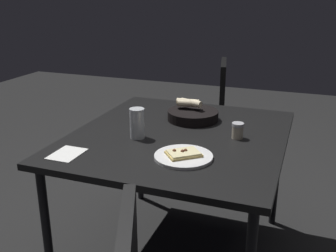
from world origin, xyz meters
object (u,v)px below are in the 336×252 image
pepper_shaker (238,131)px  dining_table (179,144)px  beer_glass (137,125)px  pizza_plate (183,156)px  bread_basket (193,114)px  chair_far (206,114)px

pepper_shaker → dining_table: bearing=97.7°
dining_table → beer_glass: bearing=125.4°
dining_table → beer_glass: (-0.12, 0.17, 0.12)m
beer_glass → pepper_shaker: (0.16, -0.45, -0.03)m
beer_glass → dining_table: bearing=-54.6°
dining_table → pizza_plate: (-0.28, -0.11, 0.06)m
pizza_plate → beer_glass: beer_glass is taller
beer_glass → pepper_shaker: size_ratio=1.90×
bread_basket → beer_glass: size_ratio=1.89×
pepper_shaker → chair_far: size_ratio=0.08×
chair_far → pizza_plate: bearing=-169.4°
dining_table → pepper_shaker: 0.30m
pepper_shaker → chair_far: chair_far is taller
pizza_plate → bread_basket: (0.51, 0.11, 0.02)m
pizza_plate → chair_far: (1.27, 0.24, -0.21)m
pizza_plate → pepper_shaker: (0.31, -0.17, 0.02)m
beer_glass → pizza_plate: bearing=-118.7°
dining_table → pizza_plate: 0.31m
beer_glass → chair_far: 1.14m
bread_basket → beer_glass: bearing=154.5°
dining_table → beer_glass: 0.24m
dining_table → beer_glass: size_ratio=7.80×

